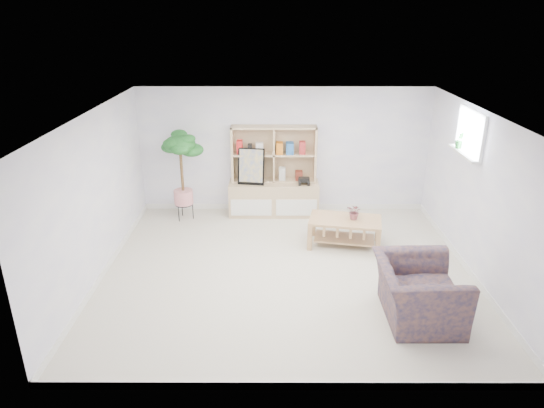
{
  "coord_description": "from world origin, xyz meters",
  "views": [
    {
      "loc": [
        -0.21,
        -6.47,
        3.68
      ],
      "look_at": [
        -0.22,
        0.15,
        1.03
      ],
      "focal_mm": 32.0,
      "sensor_mm": 36.0,
      "label": 1
    }
  ],
  "objects_px": {
    "floor_tree": "(182,177)",
    "coffee_table": "(345,232)",
    "storage_unit": "(274,172)",
    "armchair": "(418,288)"
  },
  "relations": [
    {
      "from": "storage_unit",
      "to": "armchair",
      "type": "height_order",
      "value": "storage_unit"
    },
    {
      "from": "storage_unit",
      "to": "floor_tree",
      "type": "bearing_deg",
      "value": -171.49
    },
    {
      "from": "floor_tree",
      "to": "coffee_table",
      "type": "bearing_deg",
      "value": -21.19
    },
    {
      "from": "coffee_table",
      "to": "armchair",
      "type": "distance_m",
      "value": 2.18
    },
    {
      "from": "armchair",
      "to": "storage_unit",
      "type": "bearing_deg",
      "value": 27.74
    },
    {
      "from": "storage_unit",
      "to": "armchair",
      "type": "xyz_separation_m",
      "value": [
        1.82,
        -3.44,
        -0.42
      ]
    },
    {
      "from": "floor_tree",
      "to": "armchair",
      "type": "xyz_separation_m",
      "value": [
        3.51,
        -3.19,
        -0.41
      ]
    },
    {
      "from": "coffee_table",
      "to": "storage_unit",
      "type": "bearing_deg",
      "value": 141.76
    },
    {
      "from": "armchair",
      "to": "coffee_table",
      "type": "bearing_deg",
      "value": 16.95
    },
    {
      "from": "storage_unit",
      "to": "floor_tree",
      "type": "relative_size",
      "value": 1.01
    }
  ]
}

